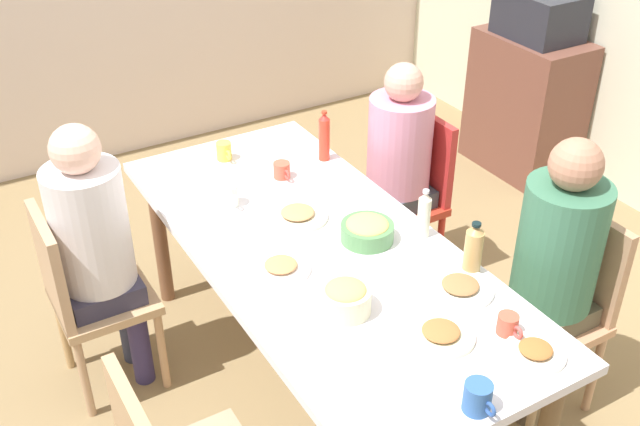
{
  "coord_description": "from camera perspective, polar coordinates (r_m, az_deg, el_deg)",
  "views": [
    {
      "loc": [
        2.13,
        -1.25,
        2.48
      ],
      "look_at": [
        0.0,
        0.0,
        0.92
      ],
      "focal_mm": 42.63,
      "sensor_mm": 36.0,
      "label": 1
    }
  ],
  "objects": [
    {
      "name": "bowl_1",
      "position": [
        3.01,
        3.57,
        -1.29
      ],
      "size": [
        0.21,
        0.21,
        0.09
      ],
      "color": "#51874F",
      "rests_on": "dining_table"
    },
    {
      "name": "cup_0",
      "position": [
        2.64,
        13.95,
        -8.14
      ],
      "size": [
        0.11,
        0.07,
        0.07
      ],
      "color": "#C2513C",
      "rests_on": "dining_table"
    },
    {
      "name": "chair_1",
      "position": [
        3.32,
        -17.39,
        -5.72
      ],
      "size": [
        0.4,
        0.4,
        0.9
      ],
      "color": "tan",
      "rests_on": "ground_plane"
    },
    {
      "name": "plate_3",
      "position": [
        3.16,
        -1.69,
        -0.14
      ],
      "size": [
        0.25,
        0.25,
        0.04
      ],
      "color": "silver",
      "rests_on": "dining_table"
    },
    {
      "name": "plate_4",
      "position": [
        2.59,
        15.85,
        -9.99
      ],
      "size": [
        0.2,
        0.2,
        0.04
      ],
      "color": "silver",
      "rests_on": "dining_table"
    },
    {
      "name": "bottle_0",
      "position": [
        2.86,
        11.44,
        -2.66
      ],
      "size": [
        0.07,
        0.07,
        0.22
      ],
      "color": "tan",
      "rests_on": "dining_table"
    },
    {
      "name": "chair_2",
      "position": [
        3.28,
        17.64,
        -6.32
      ],
      "size": [
        0.4,
        0.4,
        0.9
      ],
      "color": "tan",
      "rests_on": "ground_plane"
    },
    {
      "name": "cup_3",
      "position": [
        2.35,
        11.76,
        -13.4
      ],
      "size": [
        0.12,
        0.09,
        0.1
      ],
      "color": "#305C9B",
      "rests_on": "dining_table"
    },
    {
      "name": "ground_plane",
      "position": [
        3.49,
        0.0,
        -12.88
      ],
      "size": [
        6.33,
        6.33,
        0.0
      ],
      "primitive_type": "plane",
      "color": "olive"
    },
    {
      "name": "plate_2",
      "position": [
        2.59,
        9.05,
        -8.94
      ],
      "size": [
        0.23,
        0.23,
        0.04
      ],
      "color": "#E4EAC2",
      "rests_on": "dining_table"
    },
    {
      "name": "plate_1",
      "position": [
        2.86,
        -2.95,
        -4.1
      ],
      "size": [
        0.23,
        0.23,
        0.04
      ],
      "color": "white",
      "rests_on": "dining_table"
    },
    {
      "name": "side_cabinet",
      "position": [
        5.14,
        15.17,
        7.89
      ],
      "size": [
        0.7,
        0.44,
        0.9
      ],
      "primitive_type": "cube",
      "color": "brown",
      "rests_on": "ground_plane"
    },
    {
      "name": "bottle_1",
      "position": [
        3.03,
        7.82,
        -0.11
      ],
      "size": [
        0.05,
        0.05,
        0.21
      ],
      "color": "silver",
      "rests_on": "dining_table"
    },
    {
      "name": "dining_table",
      "position": [
        3.04,
        0.0,
        -3.67
      ],
      "size": [
        2.1,
        0.92,
        0.77
      ],
      "color": "white",
      "rests_on": "ground_plane"
    },
    {
      "name": "person_2",
      "position": [
        3.08,
        17.25,
        -3.25
      ],
      "size": [
        0.32,
        0.32,
        1.27
      ],
      "color": "brown",
      "rests_on": "ground_plane"
    },
    {
      "name": "person_0",
      "position": [
        3.75,
        5.83,
        4.22
      ],
      "size": [
        0.32,
        0.32,
        1.2
      ],
      "color": "#3F463C",
      "rests_on": "ground_plane"
    },
    {
      "name": "chair_0",
      "position": [
        3.9,
        6.73,
        1.79
      ],
      "size": [
        0.4,
        0.4,
        0.9
      ],
      "color": "#B23020",
      "rests_on": "ground_plane"
    },
    {
      "name": "cup_1",
      "position": [
        3.25,
        -6.8,
        1.33
      ],
      "size": [
        0.11,
        0.08,
        0.1
      ],
      "color": "white",
      "rests_on": "dining_table"
    },
    {
      "name": "person_1",
      "position": [
        3.2,
        -16.55,
        -1.87
      ],
      "size": [
        0.31,
        0.31,
        1.26
      ],
      "color": "#2B3045",
      "rests_on": "ground_plane"
    },
    {
      "name": "cup_4",
      "position": [
        3.61,
        -7.2,
        4.62
      ],
      "size": [
        0.11,
        0.07,
        0.09
      ],
      "color": "#ECC749",
      "rests_on": "dining_table"
    },
    {
      "name": "bottle_2",
      "position": [
        3.56,
        0.32,
        5.74
      ],
      "size": [
        0.05,
        0.05,
        0.25
      ],
      "color": "red",
      "rests_on": "dining_table"
    },
    {
      "name": "microwave",
      "position": [
        4.94,
        16.16,
        14.12
      ],
      "size": [
        0.48,
        0.36,
        0.28
      ],
      "primitive_type": "cube",
      "color": "#242630",
      "rests_on": "side_cabinet"
    },
    {
      "name": "cup_2",
      "position": [
        3.44,
        -2.87,
        3.22
      ],
      "size": [
        0.11,
        0.08,
        0.07
      ],
      "color": "#CD553F",
      "rests_on": "dining_table"
    },
    {
      "name": "bowl_0",
      "position": [
        2.64,
        1.93,
        -6.4
      ],
      "size": [
        0.18,
        0.18,
        0.11
      ],
      "color": "beige",
      "rests_on": "dining_table"
    },
    {
      "name": "plate_0",
      "position": [
        2.8,
        10.47,
        -5.51
      ],
      "size": [
        0.25,
        0.25,
        0.04
      ],
      "color": "white",
      "rests_on": "dining_table"
    }
  ]
}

